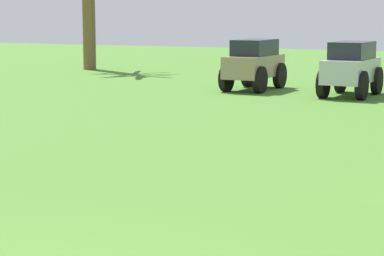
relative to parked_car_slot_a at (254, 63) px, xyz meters
The scene contains 2 objects.
parked_car_slot_a is the anchor object (origin of this frame).
parked_car_slot_b 2.87m from the parked_car_slot_a, ahead, with size 1.20×2.37×1.40m.
Camera 1 is at (3.17, -3.12, 2.12)m, focal length 70.00 mm.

